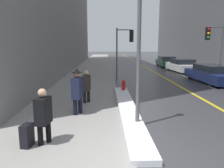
{
  "coord_description": "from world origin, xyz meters",
  "views": [
    {
      "loc": [
        -0.65,
        -4.42,
        2.57
      ],
      "look_at": [
        -0.4,
        4.0,
        1.05
      ],
      "focal_mm": 35.0,
      "sensor_mm": 36.0,
      "label": 1
    }
  ],
  "objects_px": {
    "lamp_post": "(139,43)",
    "pedestrian_trailing": "(43,114)",
    "traffic_light_far": "(213,41)",
    "parked_car_dark_green": "(166,62)",
    "fire_hydrant": "(124,86)",
    "traffic_light_near": "(126,42)",
    "parked_car_navy": "(211,74)",
    "pedestrian_with_shoulder_bag": "(77,90)",
    "rolling_suitcase": "(27,136)",
    "pedestrian_in_glasses": "(87,85)",
    "parked_car_white": "(182,66)"
  },
  "relations": [
    {
      "from": "lamp_post",
      "to": "pedestrian_trailing",
      "type": "distance_m",
      "value": 3.39
    },
    {
      "from": "traffic_light_far",
      "to": "parked_car_dark_green",
      "type": "bearing_deg",
      "value": -89.64
    },
    {
      "from": "parked_car_dark_green",
      "to": "fire_hydrant",
      "type": "height_order",
      "value": "parked_car_dark_green"
    },
    {
      "from": "traffic_light_near",
      "to": "parked_car_navy",
      "type": "bearing_deg",
      "value": -18.21
    },
    {
      "from": "parked_car_navy",
      "to": "fire_hydrant",
      "type": "height_order",
      "value": "parked_car_navy"
    },
    {
      "from": "traffic_light_near",
      "to": "fire_hydrant",
      "type": "xyz_separation_m",
      "value": [
        -0.58,
        -5.26,
        -2.42
      ]
    },
    {
      "from": "pedestrian_with_shoulder_bag",
      "to": "rolling_suitcase",
      "type": "distance_m",
      "value": 2.88
    },
    {
      "from": "lamp_post",
      "to": "pedestrian_trailing",
      "type": "xyz_separation_m",
      "value": [
        -2.61,
        -1.2,
        -1.81
      ]
    },
    {
      "from": "pedestrian_in_glasses",
      "to": "parked_car_navy",
      "type": "distance_m",
      "value": 9.64
    },
    {
      "from": "pedestrian_with_shoulder_bag",
      "to": "parked_car_navy",
      "type": "bearing_deg",
      "value": 139.8
    },
    {
      "from": "pedestrian_trailing",
      "to": "pedestrian_in_glasses",
      "type": "xyz_separation_m",
      "value": [
        0.75,
        4.15,
        -0.01
      ]
    },
    {
      "from": "traffic_light_far",
      "to": "parked_car_navy",
      "type": "distance_m",
      "value": 2.57
    },
    {
      "from": "parked_car_dark_green",
      "to": "traffic_light_near",
      "type": "bearing_deg",
      "value": 151.2
    },
    {
      "from": "parked_car_dark_green",
      "to": "rolling_suitcase",
      "type": "distance_m",
      "value": 22.86
    },
    {
      "from": "pedestrian_in_glasses",
      "to": "traffic_light_near",
      "type": "bearing_deg",
      "value": 172.25
    },
    {
      "from": "traffic_light_near",
      "to": "traffic_light_far",
      "type": "xyz_separation_m",
      "value": [
        6.23,
        -1.02,
        0.1
      ]
    },
    {
      "from": "traffic_light_far",
      "to": "parked_car_navy",
      "type": "xyz_separation_m",
      "value": [
        -0.48,
        -1.08,
        -2.28
      ]
    },
    {
      "from": "traffic_light_far",
      "to": "rolling_suitcase",
      "type": "bearing_deg",
      "value": 45.09
    },
    {
      "from": "traffic_light_near",
      "to": "pedestrian_with_shoulder_bag",
      "type": "height_order",
      "value": "traffic_light_near"
    },
    {
      "from": "traffic_light_far",
      "to": "pedestrian_with_shoulder_bag",
      "type": "xyz_separation_m",
      "value": [
        -8.82,
        -7.89,
        -1.93
      ]
    },
    {
      "from": "traffic_light_far",
      "to": "parked_car_navy",
      "type": "height_order",
      "value": "traffic_light_far"
    },
    {
      "from": "lamp_post",
      "to": "traffic_light_far",
      "type": "height_order",
      "value": "lamp_post"
    },
    {
      "from": "rolling_suitcase",
      "to": "pedestrian_trailing",
      "type": "bearing_deg",
      "value": 122.75
    },
    {
      "from": "pedestrian_trailing",
      "to": "parked_car_navy",
      "type": "xyz_separation_m",
      "value": [
        8.91,
        9.29,
        -0.24
      ]
    },
    {
      "from": "traffic_light_far",
      "to": "pedestrian_in_glasses",
      "type": "height_order",
      "value": "traffic_light_far"
    },
    {
      "from": "pedestrian_in_glasses",
      "to": "fire_hydrant",
      "type": "relative_size",
      "value": 2.1
    },
    {
      "from": "fire_hydrant",
      "to": "pedestrian_in_glasses",
      "type": "bearing_deg",
      "value": -132.52
    },
    {
      "from": "parked_car_white",
      "to": "fire_hydrant",
      "type": "xyz_separation_m",
      "value": [
        -6.4,
        -9.21,
        -0.24
      ]
    },
    {
      "from": "pedestrian_with_shoulder_bag",
      "to": "rolling_suitcase",
      "type": "xyz_separation_m",
      "value": [
        -0.96,
        -2.64,
        -0.63
      ]
    },
    {
      "from": "traffic_light_far",
      "to": "pedestrian_with_shoulder_bag",
      "type": "distance_m",
      "value": 11.99
    },
    {
      "from": "fire_hydrant",
      "to": "traffic_light_far",
      "type": "bearing_deg",
      "value": 31.91
    },
    {
      "from": "lamp_post",
      "to": "parked_car_white",
      "type": "relative_size",
      "value": 1.02
    },
    {
      "from": "lamp_post",
      "to": "traffic_light_near",
      "type": "height_order",
      "value": "lamp_post"
    },
    {
      "from": "pedestrian_with_shoulder_bag",
      "to": "fire_hydrant",
      "type": "distance_m",
      "value": 4.21
    },
    {
      "from": "pedestrian_with_shoulder_bag",
      "to": "parked_car_white",
      "type": "xyz_separation_m",
      "value": [
        8.41,
        12.86,
        -0.35
      ]
    },
    {
      "from": "traffic_light_near",
      "to": "parked_car_navy",
      "type": "xyz_separation_m",
      "value": [
        5.75,
        -2.11,
        -2.18
      ]
    },
    {
      "from": "lamp_post",
      "to": "parked_car_navy",
      "type": "xyz_separation_m",
      "value": [
        6.3,
        8.09,
        -2.05
      ]
    },
    {
      "from": "parked_car_dark_green",
      "to": "parked_car_white",
      "type": "bearing_deg",
      "value": -176.56
    },
    {
      "from": "fire_hydrant",
      "to": "pedestrian_trailing",
      "type": "bearing_deg",
      "value": -112.77
    },
    {
      "from": "traffic_light_near",
      "to": "pedestrian_in_glasses",
      "type": "height_order",
      "value": "traffic_light_near"
    },
    {
      "from": "lamp_post",
      "to": "fire_hydrant",
      "type": "height_order",
      "value": "lamp_post"
    },
    {
      "from": "parked_car_navy",
      "to": "parked_car_white",
      "type": "relative_size",
      "value": 1.15
    },
    {
      "from": "traffic_light_near",
      "to": "parked_car_white",
      "type": "bearing_deg",
      "value": 36.05
    },
    {
      "from": "rolling_suitcase",
      "to": "fire_hydrant",
      "type": "xyz_separation_m",
      "value": [
        2.97,
        6.3,
        0.04
      ]
    },
    {
      "from": "pedestrian_in_glasses",
      "to": "parked_car_white",
      "type": "relative_size",
      "value": 0.34
    },
    {
      "from": "pedestrian_with_shoulder_bag",
      "to": "parked_car_white",
      "type": "relative_size",
      "value": 0.4
    },
    {
      "from": "parked_car_navy",
      "to": "parked_car_dark_green",
      "type": "height_order",
      "value": "parked_car_navy"
    },
    {
      "from": "pedestrian_trailing",
      "to": "parked_car_navy",
      "type": "height_order",
      "value": "pedestrian_trailing"
    },
    {
      "from": "pedestrian_in_glasses",
      "to": "lamp_post",
      "type": "bearing_deg",
      "value": 42.75
    },
    {
      "from": "parked_car_navy",
      "to": "rolling_suitcase",
      "type": "xyz_separation_m",
      "value": [
        -9.3,
        -9.45,
        -0.28
      ]
    }
  ]
}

